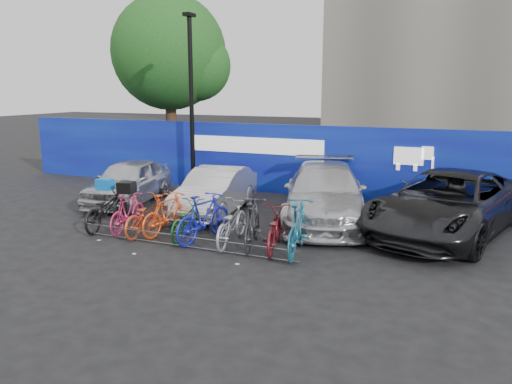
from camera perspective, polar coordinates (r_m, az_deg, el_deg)
The scene contains 21 objects.
ground at distance 12.20m, azimuth -6.80°, elevation -5.55°, with size 100.00×100.00×0.00m, color black.
hoarding at distance 17.28m, azimuth 3.05°, elevation 3.76°, with size 22.00×0.18×2.40m.
tree at distance 23.81m, azimuth -9.36°, elevation 15.17°, with size 5.40×5.20×7.80m.
lamppost at distance 17.93m, azimuth -7.40°, elevation 10.61°, with size 0.25×0.50×6.11m.
bike_rack at distance 11.66m, azimuth -8.28°, elevation -5.59°, with size 5.60×0.03×0.30m.
car_0 at distance 16.44m, azimuth -14.33°, elevation 1.20°, with size 1.65×4.09×1.39m, color #BABBBF.
car_1 at distance 14.67m, azimuth -4.68°, elevation 0.11°, with size 1.39×3.99×1.32m, color silver.
car_2 at distance 13.87m, azimuth 7.86°, elevation -0.15°, with size 2.17×5.34×1.55m, color silver.
car_3 at distance 13.33m, azimuth 21.04°, elevation -1.24°, with size 2.64×5.73×1.59m, color black.
bike_0 at distance 13.63m, azimuth -16.72°, elevation -1.87°, with size 0.69×1.97×1.04m, color black.
bike_1 at distance 13.20m, azimuth -14.44°, elevation -2.25°, with size 0.47×1.67×1.01m, color #CC2D61.
bike_2 at distance 12.85m, azimuth -12.32°, elevation -2.60°, with size 0.65×1.85×0.97m, color #BE451F.
bike_3 at distance 12.70m, azimuth -10.10°, elevation -2.45°, with size 0.50×1.78×1.07m, color #E64E1B.
bike_4 at distance 12.41m, azimuth -8.01°, elevation -3.15°, with size 0.59×1.70×0.89m, color #18672D.
bike_5 at distance 12.00m, azimuth -5.97°, elevation -2.92°, with size 0.55×1.95×1.17m, color #1A20AB.
bike_6 at distance 11.76m, azimuth -2.84°, elevation -3.57°, with size 0.67×1.93×1.02m, color #9EA0A5.
bike_7 at distance 11.48m, azimuth -0.43°, elevation -3.65°, with size 0.53×1.88×1.13m, color #2A2A2D.
bike_8 at distance 11.34m, azimuth 2.02°, elevation -4.28°, with size 0.64×1.84×0.97m, color maroon.
bike_9 at distance 11.04m, azimuth 4.80°, elevation -4.08°, with size 0.57×2.04×1.22m, color #195D79.
cargo_crate at distance 13.49m, azimuth -16.88°, elevation 0.85°, with size 0.39×0.30×0.28m, color blue.
cargo_topcase at distance 13.06m, azimuth -14.58°, elevation 0.51°, with size 0.39×0.35×0.29m, color black.
Camera 1 is at (5.84, -10.08, 3.64)m, focal length 35.00 mm.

